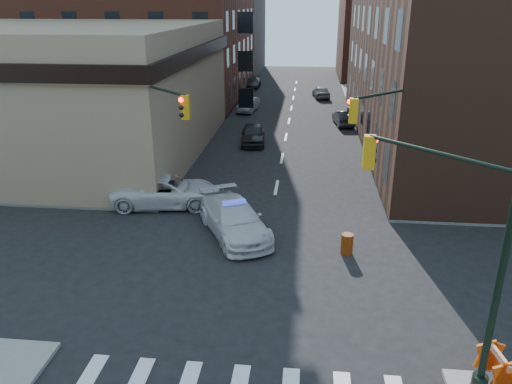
% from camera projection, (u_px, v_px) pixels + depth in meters
% --- Properties ---
extents(ground, '(140.00, 140.00, 0.00)m').
position_uv_depth(ground, '(261.00, 271.00, 20.72)').
color(ground, black).
rests_on(ground, ground).
extents(sidewalk_nw, '(34.00, 54.50, 0.15)m').
position_uv_depth(sidewalk_nw, '(76.00, 105.00, 53.34)').
color(sidewalk_nw, gray).
rests_on(sidewalk_nw, ground).
extents(bank_building, '(22.00, 22.00, 9.00)m').
position_uv_depth(bank_building, '(49.00, 90.00, 36.08)').
color(bank_building, '#867558').
rests_on(bank_building, ground).
extents(commercial_row_ne, '(14.00, 34.00, 14.00)m').
position_uv_depth(commercial_row_ne, '(459.00, 50.00, 37.86)').
color(commercial_row_ne, '#482A1D').
rests_on(commercial_row_ne, ground).
extents(filler_nw, '(20.00, 18.00, 16.00)m').
position_uv_depth(filler_nw, '(196.00, 19.00, 77.00)').
color(filler_nw, brown).
rests_on(filler_nw, ground).
extents(filler_ne, '(16.00, 16.00, 12.00)m').
position_uv_depth(filler_ne, '(397.00, 35.00, 71.10)').
color(filler_ne, brown).
rests_on(filler_ne, ground).
extents(signal_pole_se, '(5.40, 5.27, 8.00)m').
position_uv_depth(signal_pole_se, '(466.00, 235.00, 13.36)').
color(signal_pole_se, black).
rests_on(signal_pole_se, sidewalk_se).
extents(signal_pole_nw, '(3.58, 3.67, 8.00)m').
position_uv_depth(signal_pole_nw, '(154.00, 134.00, 24.69)').
color(signal_pole_nw, black).
rests_on(signal_pole_nw, sidewalk_nw).
extents(signal_pole_ne, '(3.67, 3.58, 8.00)m').
position_uv_depth(signal_pole_ne, '(394.00, 140.00, 23.58)').
color(signal_pole_ne, black).
rests_on(signal_pole_ne, sidewalk_ne).
extents(tree_ne_near, '(3.00, 3.00, 4.85)m').
position_uv_depth(tree_ne_near, '(376.00, 88.00, 42.90)').
color(tree_ne_near, black).
rests_on(tree_ne_near, sidewalk_ne).
extents(tree_ne_far, '(3.00, 3.00, 4.85)m').
position_uv_depth(tree_ne_far, '(367.00, 75.00, 50.33)').
color(tree_ne_far, black).
rests_on(tree_ne_far, sidewalk_ne).
extents(police_car, '(4.61, 6.10, 1.65)m').
position_uv_depth(police_car, '(234.00, 219.00, 23.65)').
color(police_car, silver).
rests_on(police_car, ground).
extents(pickup, '(6.21, 3.54, 1.63)m').
position_uv_depth(pickup, '(166.00, 191.00, 27.13)').
color(pickup, silver).
rests_on(pickup, ground).
extents(parked_car_wnear, '(2.20, 4.61, 1.52)m').
position_uv_depth(parked_car_wnear, '(253.00, 134.00, 38.99)').
color(parked_car_wnear, black).
rests_on(parked_car_wnear, ground).
extents(parked_car_wfar, '(1.96, 4.30, 1.37)m').
position_uv_depth(parked_car_wfar, '(248.00, 105.00, 50.59)').
color(parked_car_wfar, '#95969D').
rests_on(parked_car_wfar, ground).
extents(parked_car_wdeep, '(1.96, 4.71, 1.36)m').
position_uv_depth(parked_car_wdeep, '(252.00, 83.00, 64.09)').
color(parked_car_wdeep, black).
rests_on(parked_car_wdeep, ground).
extents(parked_car_enear, '(1.92, 4.19, 1.33)m').
position_uv_depth(parked_car_enear, '(343.00, 118.00, 44.94)').
color(parked_car_enear, black).
rests_on(parked_car_enear, ground).
extents(parked_car_efar, '(2.22, 4.33, 1.41)m').
position_uv_depth(parked_car_efar, '(321.00, 92.00, 57.68)').
color(parked_car_efar, gray).
rests_on(parked_car_efar, ground).
extents(pedestrian_a, '(0.84, 0.75, 1.92)m').
position_uv_depth(pedestrian_a, '(152.00, 181.00, 27.71)').
color(pedestrian_a, black).
rests_on(pedestrian_a, sidewalk_nw).
extents(pedestrian_b, '(0.89, 0.76, 1.60)m').
position_uv_depth(pedestrian_b, '(104.00, 171.00, 29.84)').
color(pedestrian_b, black).
rests_on(pedestrian_b, sidewalk_nw).
extents(pedestrian_c, '(1.07, 1.12, 1.86)m').
position_uv_depth(pedestrian_c, '(36.00, 186.00, 27.16)').
color(pedestrian_c, '#1D232C').
rests_on(pedestrian_c, sidewalk_nw).
extents(barrel_road, '(0.59, 0.59, 0.95)m').
position_uv_depth(barrel_road, '(347.00, 244.00, 21.96)').
color(barrel_road, red).
rests_on(barrel_road, ground).
extents(barrel_bank, '(0.62, 0.62, 0.96)m').
position_uv_depth(barrel_bank, '(180.00, 187.00, 28.63)').
color(barrel_bank, red).
rests_on(barrel_bank, ground).
extents(barricade_se_a, '(0.82, 1.36, 0.96)m').
position_uv_depth(barricade_se_a, '(497.00, 366.00, 14.37)').
color(barricade_se_a, '#C46109').
rests_on(barricade_se_a, sidewalk_se).
extents(barricade_nw_a, '(1.35, 0.78, 0.96)m').
position_uv_depth(barricade_nw_a, '(111.00, 183.00, 28.85)').
color(barricade_nw_a, '#C54F09').
rests_on(barricade_nw_a, sidewalk_nw).
extents(barricade_nw_b, '(1.26, 0.82, 0.87)m').
position_uv_depth(barricade_nw_b, '(109.00, 197.00, 26.95)').
color(barricade_nw_b, '#DF5E0A').
rests_on(barricade_nw_b, sidewalk_nw).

